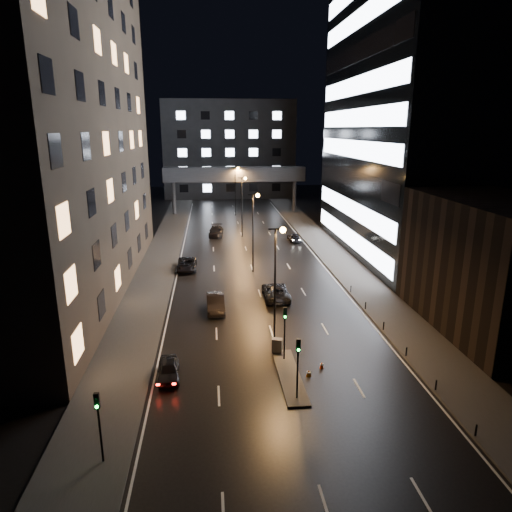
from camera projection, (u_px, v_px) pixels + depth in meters
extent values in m
plane|color=black|center=(246.00, 248.00, 70.42)|extent=(160.00, 160.00, 0.00)
cube|color=#383533|center=(160.00, 259.00, 64.41)|extent=(5.00, 110.00, 0.15)
cube|color=#383533|center=(333.00, 254.00, 66.80)|extent=(5.00, 110.00, 0.15)
cube|color=#2D2319|center=(42.00, 107.00, 47.54)|extent=(15.00, 48.00, 40.00)
cube|color=black|center=(494.00, 265.00, 41.01)|extent=(10.00, 18.00, 12.00)
cube|color=black|center=(427.00, 94.00, 62.90)|extent=(20.00, 36.00, 45.00)
cube|color=#333335|center=(229.00, 149.00, 122.62)|extent=(34.00, 14.00, 25.00)
cube|color=#333335|center=(235.00, 174.00, 96.87)|extent=(30.00, 3.00, 3.00)
cylinder|color=#333335|center=(174.00, 199.00, 96.98)|extent=(0.80, 0.80, 7.00)
cylinder|color=#333335|center=(294.00, 197.00, 99.46)|extent=(0.80, 0.80, 7.00)
cube|color=#383533|center=(289.00, 376.00, 34.02)|extent=(1.60, 8.00, 0.15)
cylinder|color=black|center=(284.00, 339.00, 35.92)|extent=(0.12, 0.12, 3.50)
cube|color=black|center=(285.00, 313.00, 35.33)|extent=(0.28, 0.22, 0.90)
sphere|color=#0CFF33|center=(285.00, 317.00, 35.27)|extent=(0.18, 0.18, 0.18)
cylinder|color=black|center=(297.00, 375.00, 30.65)|extent=(0.12, 0.12, 3.50)
cube|color=black|center=(298.00, 345.00, 30.06)|extent=(0.28, 0.22, 0.90)
sphere|color=#0CFF33|center=(299.00, 350.00, 30.00)|extent=(0.18, 0.18, 0.18)
cylinder|color=black|center=(101.00, 436.00, 24.77)|extent=(0.12, 0.12, 3.50)
cube|color=black|center=(97.00, 401.00, 24.18)|extent=(0.28, 0.22, 0.90)
sphere|color=#0CFF33|center=(97.00, 407.00, 24.12)|extent=(0.18, 0.18, 0.18)
cylinder|color=black|center=(476.00, 431.00, 27.20)|extent=(0.12, 0.12, 0.90)
cylinder|color=black|center=(436.00, 386.00, 31.99)|extent=(0.12, 0.12, 0.90)
cylinder|color=black|center=(406.00, 352.00, 36.78)|extent=(0.12, 0.12, 0.90)
cylinder|color=black|center=(384.00, 327.00, 41.57)|extent=(0.12, 0.12, 0.90)
cylinder|color=black|center=(365.00, 306.00, 46.36)|extent=(0.12, 0.12, 0.90)
cylinder|color=black|center=(351.00, 290.00, 51.15)|extent=(0.12, 0.12, 0.90)
cylinder|color=black|center=(275.00, 287.00, 38.41)|extent=(0.18, 0.18, 10.00)
cylinder|color=black|center=(276.00, 229.00, 37.06)|extent=(1.20, 0.12, 0.12)
sphere|color=#FF9E38|center=(283.00, 230.00, 37.14)|extent=(0.50, 0.50, 0.50)
cylinder|color=black|center=(253.00, 234.00, 57.57)|extent=(0.18, 0.18, 10.00)
cylinder|color=black|center=(253.00, 195.00, 56.22)|extent=(1.20, 0.12, 0.12)
sphere|color=#FF9E38|center=(258.00, 195.00, 56.31)|extent=(0.50, 0.50, 0.50)
cylinder|color=black|center=(242.00, 208.00, 76.73)|extent=(0.18, 0.18, 10.00)
cylinder|color=black|center=(242.00, 178.00, 75.38)|extent=(1.20, 0.12, 0.12)
sphere|color=#FF9E38|center=(245.00, 178.00, 75.47)|extent=(0.50, 0.50, 0.50)
cylinder|color=black|center=(235.00, 192.00, 95.90)|extent=(0.18, 0.18, 10.00)
cylinder|color=black|center=(235.00, 168.00, 94.55)|extent=(1.20, 0.12, 0.12)
sphere|color=#FF9E38|center=(238.00, 168.00, 94.63)|extent=(0.50, 0.50, 0.50)
imported|color=black|center=(169.00, 370.00, 33.72)|extent=(1.86, 4.01, 1.33)
imported|color=black|center=(216.00, 303.00, 46.20)|extent=(1.87, 5.04, 1.65)
imported|color=black|center=(187.00, 264.00, 59.66)|extent=(2.52, 5.41, 1.50)
imported|color=black|center=(216.00, 231.00, 78.38)|extent=(2.73, 5.85, 1.65)
imported|color=black|center=(276.00, 292.00, 49.50)|extent=(2.69, 5.79, 1.60)
imported|color=black|center=(294.00, 237.00, 74.75)|extent=(1.86, 4.42, 1.27)
cube|color=#47474A|center=(277.00, 345.00, 37.34)|extent=(0.94, 0.77, 1.18)
cone|color=#FB3E0D|center=(322.00, 365.00, 35.18)|extent=(0.39, 0.39, 0.56)
cone|color=orange|center=(309.00, 373.00, 34.07)|extent=(0.53, 0.53, 0.52)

